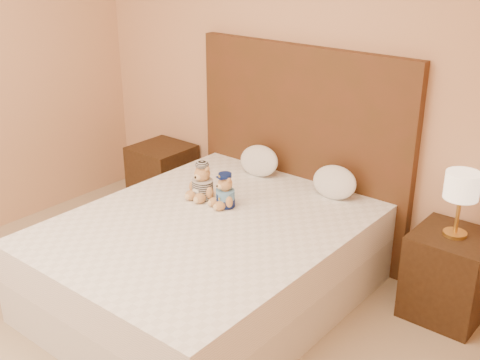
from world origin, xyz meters
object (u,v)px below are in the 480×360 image
(nightstand_right, at_px, (448,275))
(lamp, at_px, (462,189))
(teddy_police, at_px, (225,190))
(teddy_prisoner, at_px, (202,181))
(pillow_left, at_px, (259,159))
(nightstand_left, at_px, (163,177))
(pillow_right, at_px, (335,181))
(bed, at_px, (209,261))

(nightstand_right, xyz_separation_m, lamp, (-0.00, 0.00, 0.57))
(teddy_police, distance_m, teddy_prisoner, 0.20)
(nightstand_right, distance_m, pillow_left, 1.54)
(nightstand_left, xyz_separation_m, teddy_police, (1.18, -0.55, 0.39))
(nightstand_right, bearing_deg, nightstand_left, 180.00)
(lamp, height_order, pillow_right, lamp)
(nightstand_right, relative_size, teddy_prisoner, 2.24)
(bed, bearing_deg, pillow_left, 106.16)
(lamp, distance_m, pillow_left, 1.50)
(bed, xyz_separation_m, lamp, (1.25, 0.80, 0.57))
(pillow_left, height_order, pillow_right, pillow_left)
(nightstand_right, relative_size, lamp, 1.38)
(teddy_police, relative_size, pillow_left, 0.69)
(lamp, height_order, teddy_police, lamp)
(bed, relative_size, nightstand_right, 3.64)
(bed, distance_m, lamp, 1.59)
(lamp, relative_size, teddy_police, 1.76)
(teddy_police, height_order, pillow_right, pillow_right)
(nightstand_left, relative_size, teddy_police, 2.42)
(teddy_prisoner, xyz_separation_m, pillow_left, (0.03, 0.58, -0.01))
(lamp, height_order, pillow_left, lamp)
(teddy_prisoner, bearing_deg, lamp, 20.76)
(nightstand_left, relative_size, teddy_prisoner, 2.24)
(nightstand_right, height_order, teddy_prisoner, teddy_prisoner)
(teddy_prisoner, distance_m, pillow_left, 0.58)
(nightstand_left, relative_size, nightstand_right, 1.00)
(lamp, bearing_deg, bed, -147.38)
(nightstand_right, xyz_separation_m, teddy_prisoner, (-1.52, -0.55, 0.40))
(pillow_left, distance_m, pillow_right, 0.64)
(nightstand_right, relative_size, pillow_left, 1.67)
(nightstand_left, height_order, lamp, lamp)
(teddy_police, relative_size, pillow_right, 0.70)
(nightstand_right, relative_size, pillow_right, 1.69)
(nightstand_left, distance_m, nightstand_right, 2.50)
(nightstand_left, distance_m, teddy_police, 1.36)
(teddy_prisoner, distance_m, pillow_right, 0.89)
(bed, height_order, teddy_prisoner, teddy_prisoner)
(pillow_right, bearing_deg, lamp, -2.02)
(lamp, xyz_separation_m, pillow_right, (-0.85, 0.03, -0.18))
(nightstand_left, relative_size, lamp, 1.38)
(nightstand_left, height_order, teddy_police, teddy_police)
(lamp, height_order, teddy_prisoner, lamp)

